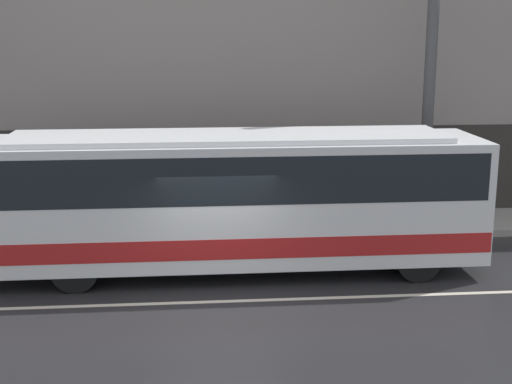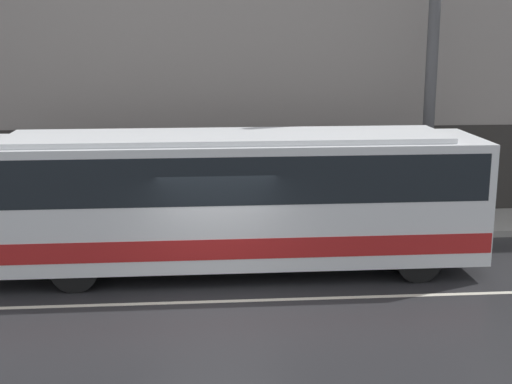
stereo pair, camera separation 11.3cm
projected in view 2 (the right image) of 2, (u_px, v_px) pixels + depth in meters
ground_plane at (219, 302)px, 14.68m from camera, size 60.00×60.00×0.00m
sidewalk at (213, 228)px, 19.72m from camera, size 60.00×2.42×0.18m
building_facade at (209, 37)px, 19.88m from camera, size 60.00×0.35×10.90m
lane_stripe at (219, 301)px, 14.68m from camera, size 54.00×0.14×0.01m
transit_bus at (229, 195)px, 16.23m from camera, size 11.50×2.60×3.19m
utility_pole_near at (432, 60)px, 18.81m from camera, size 0.31×0.31×8.98m
pedestrian_waiting at (74, 205)px, 19.05m from camera, size 0.36×0.36×1.52m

